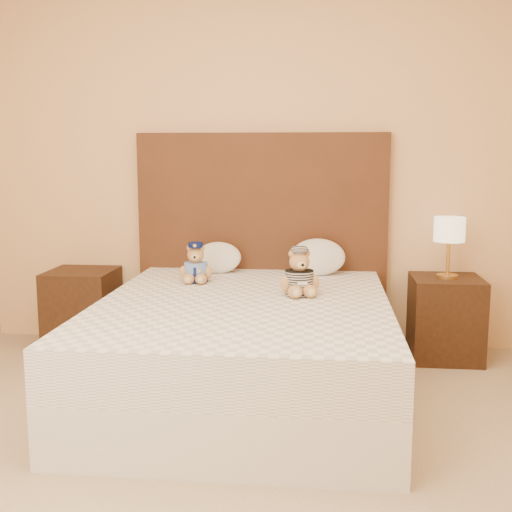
{
  "coord_description": "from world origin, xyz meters",
  "views": [
    {
      "loc": [
        0.44,
        -2.25,
        1.35
      ],
      "look_at": [
        0.04,
        1.45,
        0.76
      ],
      "focal_mm": 45.0,
      "sensor_mm": 36.0,
      "label": 1
    }
  ],
  "objects": [
    {
      "name": "teddy_police",
      "position": [
        -0.37,
        1.68,
        0.68
      ],
      "size": [
        0.23,
        0.23,
        0.25
      ],
      "primitive_type": null,
      "rotation": [
        0.0,
        0.0,
        0.08
      ],
      "color": "#A86F41",
      "rests_on": "bed"
    },
    {
      "name": "room_walls",
      "position": [
        0.0,
        0.46,
        1.81
      ],
      "size": [
        4.04,
        4.52,
        2.72
      ],
      "color": "#EDBB81",
      "rests_on": "ground"
    },
    {
      "name": "teddy_prisoner",
      "position": [
        0.3,
        1.37,
        0.68
      ],
      "size": [
        0.3,
        0.29,
        0.27
      ],
      "primitive_type": null,
      "rotation": [
        0.0,
        0.0,
        0.29
      ],
      "color": "#A86F41",
      "rests_on": "bed"
    },
    {
      "name": "pillow_left",
      "position": [
        -0.28,
        2.03,
        0.66
      ],
      "size": [
        0.32,
        0.21,
        0.23
      ],
      "primitive_type": "ellipsoid",
      "color": "white",
      "rests_on": "bed"
    },
    {
      "name": "lamp",
      "position": [
        1.25,
        2.0,
        0.85
      ],
      "size": [
        0.2,
        0.2,
        0.4
      ],
      "color": "gold",
      "rests_on": "nightstand_right"
    },
    {
      "name": "bed",
      "position": [
        0.0,
        1.2,
        0.28
      ],
      "size": [
        1.6,
        2.0,
        0.55
      ],
      "color": "white",
      "rests_on": "ground"
    },
    {
      "name": "pillow_right",
      "position": [
        0.4,
        2.03,
        0.68
      ],
      "size": [
        0.37,
        0.24,
        0.26
      ],
      "primitive_type": "ellipsoid",
      "color": "white",
      "rests_on": "bed"
    },
    {
      "name": "ground",
      "position": [
        0.0,
        0.0,
        0.0
      ],
      "size": [
        4.0,
        4.5,
        0.0
      ],
      "primitive_type": "cube",
      "color": "#C3B28B",
      "rests_on": "ground"
    },
    {
      "name": "nightstand_left",
      "position": [
        -1.25,
        2.0,
        0.28
      ],
      "size": [
        0.45,
        0.45,
        0.55
      ],
      "primitive_type": "cube",
      "color": "#381E12",
      "rests_on": "ground"
    },
    {
      "name": "headboard",
      "position": [
        0.0,
        2.21,
        0.75
      ],
      "size": [
        1.75,
        0.08,
        1.5
      ],
      "primitive_type": "cube",
      "color": "#4F2917",
      "rests_on": "ground"
    },
    {
      "name": "nightstand_right",
      "position": [
        1.25,
        2.0,
        0.28
      ],
      "size": [
        0.45,
        0.45,
        0.55
      ],
      "primitive_type": "cube",
      "color": "#381E12",
      "rests_on": "ground"
    }
  ]
}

